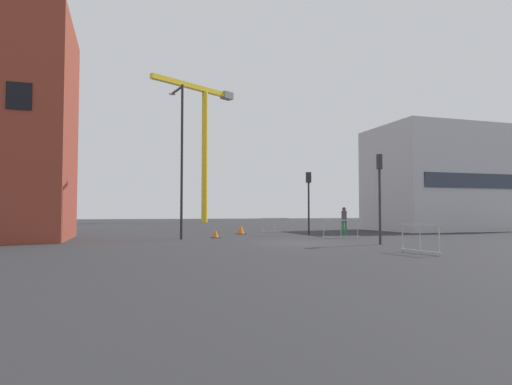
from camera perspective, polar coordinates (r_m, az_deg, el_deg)
ground at (r=21.51m, az=5.61°, el=-6.64°), size 160.00×160.00×0.00m
office_block at (r=39.81m, az=23.38°, el=1.57°), size 11.59×7.62×8.54m
construction_crane at (r=65.58m, az=-6.92°, el=7.91°), size 13.30×8.07×20.43m
streetlamp_tall at (r=25.04m, az=-9.90°, el=5.61°), size 0.67×1.86×8.75m
traffic_light_median at (r=21.29m, az=15.95°, el=1.06°), size 0.33×0.39×4.26m
traffic_light_crosswalk at (r=29.08m, az=6.96°, el=-0.06°), size 0.39×0.29×4.19m
pedestrian_walking at (r=28.94m, az=11.52°, el=-3.41°), size 0.34×0.34×1.85m
safety_barrier_rear at (r=16.91m, az=20.78°, el=-5.68°), size 0.34×1.91×1.08m
safety_barrier_front at (r=32.48m, az=2.51°, el=-4.29°), size 2.17×0.18×1.08m
safety_barrier_right_run at (r=25.79m, az=11.10°, el=-4.68°), size 2.39×0.16×1.08m
traffic_cone_by_barrier at (r=30.23m, az=-1.99°, el=-4.90°), size 0.65×0.65×0.66m
traffic_cone_striped at (r=25.82m, az=-5.33°, el=-5.46°), size 0.50×0.50×0.50m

